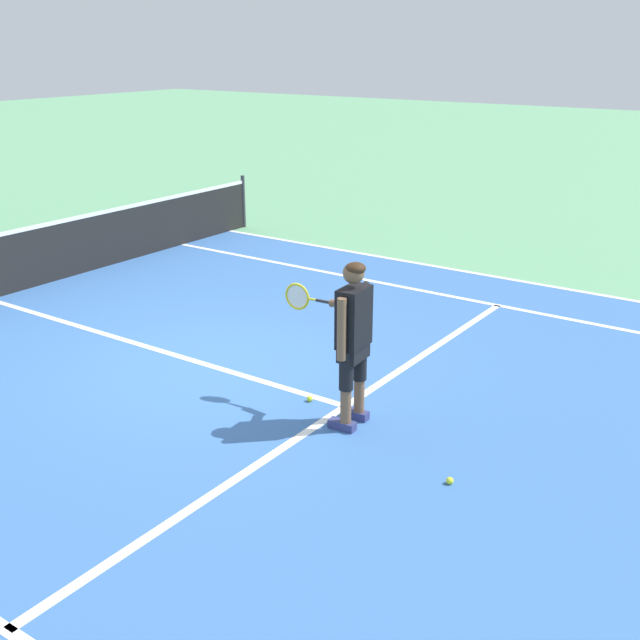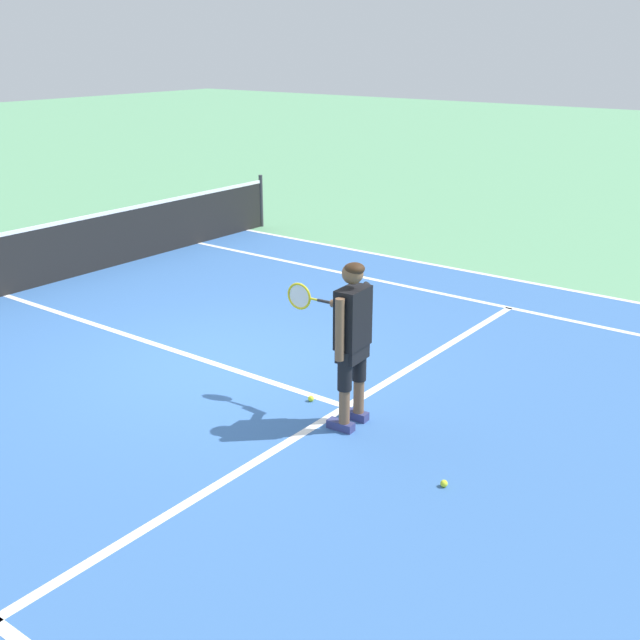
% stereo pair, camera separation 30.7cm
% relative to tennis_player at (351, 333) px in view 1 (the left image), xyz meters
% --- Properties ---
extents(ground_plane, '(80.00, 80.00, 0.00)m').
position_rel_tennis_player_xyz_m(ground_plane, '(0.30, 2.15, -0.99)').
color(ground_plane, '#609E70').
extents(court_inner_surface, '(10.98, 10.85, 0.00)m').
position_rel_tennis_player_xyz_m(court_inner_surface, '(0.30, 1.43, -0.99)').
color(court_inner_surface, '#3866A8').
rests_on(court_inner_surface, ground).
extents(line_service, '(8.23, 0.10, 0.01)m').
position_rel_tennis_player_xyz_m(line_service, '(0.30, 0.25, -0.99)').
color(line_service, white).
rests_on(line_service, ground).
extents(line_centre_service, '(0.10, 6.40, 0.01)m').
position_rel_tennis_player_xyz_m(line_centre_service, '(0.30, 3.45, -0.99)').
color(line_centre_service, white).
rests_on(line_centre_service, ground).
extents(line_singles_right, '(0.10, 10.45, 0.01)m').
position_rel_tennis_player_xyz_m(line_singles_right, '(4.42, 1.43, -0.99)').
color(line_singles_right, white).
rests_on(line_singles_right, ground).
extents(line_doubles_right, '(0.10, 10.45, 0.01)m').
position_rel_tennis_player_xyz_m(line_doubles_right, '(5.79, 1.43, -0.99)').
color(line_doubles_right, white).
rests_on(line_doubles_right, ground).
extents(tennis_player, '(0.62, 1.15, 1.71)m').
position_rel_tennis_player_xyz_m(tennis_player, '(0.00, 0.00, 0.00)').
color(tennis_player, navy).
rests_on(tennis_player, ground).
extents(tennis_ball_near_feet, '(0.07, 0.07, 0.07)m').
position_rel_tennis_player_xyz_m(tennis_ball_near_feet, '(0.19, 0.64, -0.96)').
color(tennis_ball_near_feet, '#CCE02D').
rests_on(tennis_ball_near_feet, ground).
extents(tennis_ball_by_baseline, '(0.07, 0.07, 0.07)m').
position_rel_tennis_player_xyz_m(tennis_ball_by_baseline, '(-0.47, -1.35, -0.96)').
color(tennis_ball_by_baseline, '#CCE02D').
rests_on(tennis_ball_by_baseline, ground).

